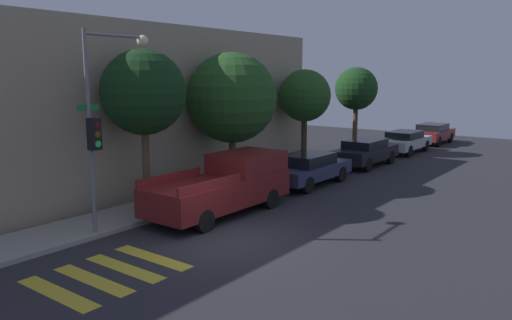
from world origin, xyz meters
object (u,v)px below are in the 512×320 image
Objects in this scene: sedan_middle at (365,152)px; tree_behind_truck at (356,89)px; sedan_near_corner at (308,168)px; sedan_far_end at (405,141)px; tree_far_end at (305,96)px; pickup_truck at (226,185)px; tree_near_corner at (144,93)px; traffic_light_pole at (104,108)px; tree_midblock at (232,98)px; sedan_tail_of_row at (433,133)px.

tree_behind_truck reaches higher than sedan_middle.
sedan_near_corner reaches higher than sedan_far_end.
tree_behind_truck is (5.76, -0.00, 0.21)m from tree_far_end.
pickup_truck is 16.71m from sedan_far_end.
tree_behind_truck is (16.04, -0.00, -0.24)m from tree_near_corner.
sedan_far_end is at bearing -7.10° from tree_near_corner.
traffic_light_pole is 1.06× the size of tree_midblock.
sedan_middle is 1.07× the size of sedan_tail_of_row.
tree_far_end is at bearing 14.56° from pickup_truck.
tree_near_corner reaches higher than tree_far_end.
tree_behind_truck is at bearing 14.09° from sedan_near_corner.
tree_midblock is 1.09× the size of tree_behind_truck.
tree_far_end is (-2.39, 2.27, 2.88)m from sedan_middle.
sedan_tail_of_row is (10.76, 0.00, -0.01)m from sedan_middle.
sedan_middle is at bearing -10.16° from tree_near_corner.
tree_near_corner is 1.12× the size of tree_far_end.
sedan_tail_of_row reaches higher than sedan_near_corner.
sedan_middle reaches higher than sedan_near_corner.
tree_near_corner is (-23.43, 2.27, 3.35)m from sedan_tail_of_row.
pickup_truck is 1.22× the size of sedan_near_corner.
sedan_far_end is 4.45m from tree_behind_truck.
sedan_middle is 5.11m from tree_behind_truck.
sedan_near_corner is at bearing -43.83° from tree_midblock.
sedan_tail_of_row is 8.34m from tree_behind_truck.
sedan_far_end is 8.78m from tree_far_end.
sedan_tail_of_row is at bearing -2.83° from traffic_light_pole.
tree_behind_truck is at bearing -0.00° from tree_far_end.
tree_midblock reaches higher than sedan_far_end.
tree_behind_truck is (11.42, -0.00, 0.10)m from tree_midblock.
pickup_truck is 5.46m from sedan_near_corner.
sedan_near_corner is 9.84m from tree_behind_truck.
tree_far_end is (10.28, 0.00, -0.45)m from tree_near_corner.
sedan_far_end is (16.71, 0.00, -0.25)m from pickup_truck.
sedan_near_corner is 4.46m from tree_midblock.
sedan_far_end is at bearing -15.92° from tree_far_end.
tree_midblock is at bearing 164.25° from sedan_middle.
traffic_light_pole is at bearing -175.47° from tree_far_end.
pickup_truck is at bearing -165.44° from tree_far_end.
tree_midblock is at bearing 0.00° from tree_near_corner.
tree_midblock reaches higher than tree_far_end.
tree_midblock reaches higher than sedan_middle.
tree_near_corner is at bearing 180.00° from tree_behind_truck.
pickup_truck is at bearing 180.00° from sedan_middle.
tree_behind_truck is (14.51, 2.27, 2.88)m from pickup_truck.
tree_near_corner is (-18.24, 2.27, 3.37)m from sedan_far_end.
sedan_near_corner is 8.08m from tree_near_corner.
sedan_far_end is at bearing 0.00° from pickup_truck.
traffic_light_pole is 1.07× the size of pickup_truck.
sedan_middle is at bearing -180.00° from sedan_far_end.
tree_midblock reaches higher than sedan_tail_of_row.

